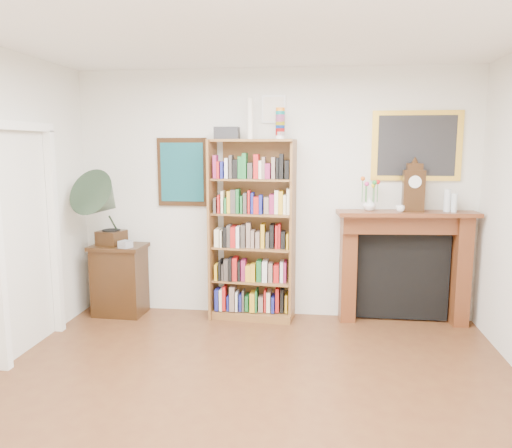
# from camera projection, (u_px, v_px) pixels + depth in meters

# --- Properties ---
(room) EXTENTS (4.51, 5.01, 2.81)m
(room) POSITION_uv_depth(u_px,v_px,m) (240.00, 232.00, 3.21)
(room) COLOR #512A18
(room) RESTS_ON ground
(door_casing) EXTENTS (0.08, 1.02, 2.17)m
(door_casing) POSITION_uv_depth(u_px,v_px,m) (27.00, 220.00, 4.67)
(door_casing) COLOR white
(door_casing) RESTS_ON left_wall
(teal_poster) EXTENTS (0.58, 0.04, 0.78)m
(teal_poster) POSITION_uv_depth(u_px,v_px,m) (182.00, 172.00, 5.73)
(teal_poster) COLOR black
(teal_poster) RESTS_ON back_wall
(small_picture) EXTENTS (0.26, 0.04, 0.30)m
(small_picture) POSITION_uv_depth(u_px,v_px,m) (274.00, 109.00, 5.50)
(small_picture) COLOR white
(small_picture) RESTS_ON back_wall
(gilt_painting) EXTENTS (0.95, 0.04, 0.75)m
(gilt_painting) POSITION_uv_depth(u_px,v_px,m) (417.00, 146.00, 5.37)
(gilt_painting) COLOR gold
(gilt_painting) RESTS_ON back_wall
(bookshelf) EXTENTS (0.96, 0.42, 2.33)m
(bookshelf) POSITION_uv_depth(u_px,v_px,m) (252.00, 220.00, 5.55)
(bookshelf) COLOR brown
(bookshelf) RESTS_ON floor
(side_cabinet) EXTENTS (0.62, 0.46, 0.82)m
(side_cabinet) POSITION_uv_depth(u_px,v_px,m) (120.00, 280.00, 5.79)
(side_cabinet) COLOR black
(side_cabinet) RESTS_ON floor
(fireplace) EXTENTS (1.51, 0.48, 1.25)m
(fireplace) POSITION_uv_depth(u_px,v_px,m) (404.00, 256.00, 5.49)
(fireplace) COLOR #542B13
(fireplace) RESTS_ON floor
(gramophone) EXTENTS (0.69, 0.78, 0.88)m
(gramophone) POSITION_uv_depth(u_px,v_px,m) (104.00, 204.00, 5.53)
(gramophone) COLOR black
(gramophone) RESTS_ON side_cabinet
(cd_stack) EXTENTS (0.16, 0.16, 0.08)m
(cd_stack) POSITION_uv_depth(u_px,v_px,m) (125.00, 244.00, 5.56)
(cd_stack) COLOR #AFB0BC
(cd_stack) RESTS_ON side_cabinet
(mantel_clock) EXTENTS (0.22, 0.13, 0.51)m
(mantel_clock) POSITION_uv_depth(u_px,v_px,m) (414.00, 188.00, 5.30)
(mantel_clock) COLOR black
(mantel_clock) RESTS_ON fireplace
(flower_vase) EXTENTS (0.14, 0.14, 0.14)m
(flower_vase) POSITION_uv_depth(u_px,v_px,m) (369.00, 204.00, 5.39)
(flower_vase) COLOR white
(flower_vase) RESTS_ON fireplace
(teacup) EXTENTS (0.10, 0.10, 0.07)m
(teacup) POSITION_uv_depth(u_px,v_px,m) (400.00, 209.00, 5.29)
(teacup) COLOR white
(teacup) RESTS_ON fireplace
(bottle_left) EXTENTS (0.07, 0.07, 0.24)m
(bottle_left) POSITION_uv_depth(u_px,v_px,m) (447.00, 201.00, 5.30)
(bottle_left) COLOR silver
(bottle_left) RESTS_ON fireplace
(bottle_right) EXTENTS (0.06, 0.06, 0.20)m
(bottle_right) POSITION_uv_depth(u_px,v_px,m) (454.00, 203.00, 5.27)
(bottle_right) COLOR silver
(bottle_right) RESTS_ON fireplace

